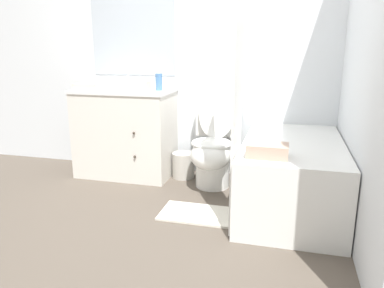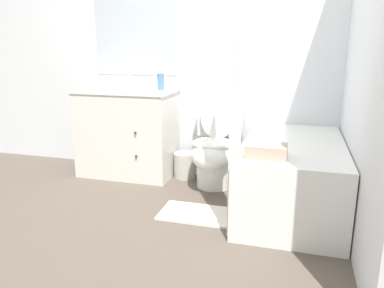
{
  "view_description": "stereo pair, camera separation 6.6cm",
  "coord_description": "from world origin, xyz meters",
  "px_view_note": "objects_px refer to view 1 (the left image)",
  "views": [
    {
      "loc": [
        0.8,
        -2.05,
        1.26
      ],
      "look_at": [
        0.07,
        0.7,
        0.52
      ],
      "focal_mm": 35.0,
      "sensor_mm": 36.0,
      "label": 1
    },
    {
      "loc": [
        0.86,
        -2.03,
        1.26
      ],
      "look_at": [
        0.07,
        0.7,
        0.52
      ],
      "focal_mm": 35.0,
      "sensor_mm": 36.0,
      "label": 2
    }
  ],
  "objects_px": {
    "hand_towel_folded": "(88,87)",
    "toilet": "(214,146)",
    "sink_faucet": "(132,84)",
    "tissue_box": "(142,86)",
    "vanity_cabinet": "(126,132)",
    "bath_mat": "(198,214)",
    "bathtub": "(291,174)",
    "bath_towel_folded": "(267,150)",
    "soap_dispenser": "(159,81)",
    "wastebasket": "(183,165)"
  },
  "relations": [
    {
      "from": "hand_towel_folded",
      "to": "toilet",
      "type": "bearing_deg",
      "value": 2.63
    },
    {
      "from": "tissue_box",
      "to": "vanity_cabinet",
      "type": "bearing_deg",
      "value": 166.75
    },
    {
      "from": "toilet",
      "to": "bath_towel_folded",
      "type": "relative_size",
      "value": 3.32
    },
    {
      "from": "toilet",
      "to": "bath_mat",
      "type": "height_order",
      "value": "toilet"
    },
    {
      "from": "vanity_cabinet",
      "to": "wastebasket",
      "type": "distance_m",
      "value": 0.66
    },
    {
      "from": "toilet",
      "to": "tissue_box",
      "type": "distance_m",
      "value": 0.88
    },
    {
      "from": "sink_faucet",
      "to": "bathtub",
      "type": "distance_m",
      "value": 1.82
    },
    {
      "from": "wastebasket",
      "to": "tissue_box",
      "type": "distance_m",
      "value": 0.87
    },
    {
      "from": "vanity_cabinet",
      "to": "sink_faucet",
      "type": "height_order",
      "value": "sink_faucet"
    },
    {
      "from": "bathtub",
      "to": "soap_dispenser",
      "type": "relative_size",
      "value": 7.42
    },
    {
      "from": "wastebasket",
      "to": "hand_towel_folded",
      "type": "height_order",
      "value": "hand_towel_folded"
    },
    {
      "from": "bathtub",
      "to": "bath_mat",
      "type": "bearing_deg",
      "value": -153.38
    },
    {
      "from": "vanity_cabinet",
      "to": "bath_mat",
      "type": "height_order",
      "value": "vanity_cabinet"
    },
    {
      "from": "soap_dispenser",
      "to": "bath_towel_folded",
      "type": "bearing_deg",
      "value": -39.62
    },
    {
      "from": "soap_dispenser",
      "to": "bath_towel_folded",
      "type": "height_order",
      "value": "soap_dispenser"
    },
    {
      "from": "hand_towel_folded",
      "to": "bath_towel_folded",
      "type": "distance_m",
      "value": 1.93
    },
    {
      "from": "soap_dispenser",
      "to": "wastebasket",
      "type": "bearing_deg",
      "value": 13.97
    },
    {
      "from": "bath_mat",
      "to": "wastebasket",
      "type": "bearing_deg",
      "value": 113.69
    },
    {
      "from": "bath_towel_folded",
      "to": "tissue_box",
      "type": "bearing_deg",
      "value": 145.29
    },
    {
      "from": "vanity_cabinet",
      "to": "toilet",
      "type": "bearing_deg",
      "value": -5.14
    },
    {
      "from": "sink_faucet",
      "to": "tissue_box",
      "type": "height_order",
      "value": "sink_faucet"
    },
    {
      "from": "soap_dispenser",
      "to": "bathtub",
      "type": "bearing_deg",
      "value": -18.2
    },
    {
      "from": "wastebasket",
      "to": "bath_mat",
      "type": "height_order",
      "value": "wastebasket"
    },
    {
      "from": "bathtub",
      "to": "wastebasket",
      "type": "height_order",
      "value": "bathtub"
    },
    {
      "from": "soap_dispenser",
      "to": "bath_towel_folded",
      "type": "relative_size",
      "value": 0.68
    },
    {
      "from": "wastebasket",
      "to": "hand_towel_folded",
      "type": "bearing_deg",
      "value": -168.61
    },
    {
      "from": "tissue_box",
      "to": "soap_dispenser",
      "type": "relative_size",
      "value": 0.78
    },
    {
      "from": "sink_faucet",
      "to": "toilet",
      "type": "relative_size",
      "value": 0.16
    },
    {
      "from": "vanity_cabinet",
      "to": "bath_towel_folded",
      "type": "height_order",
      "value": "vanity_cabinet"
    },
    {
      "from": "sink_faucet",
      "to": "bath_towel_folded",
      "type": "bearing_deg",
      "value": -37.08
    },
    {
      "from": "toilet",
      "to": "bath_mat",
      "type": "distance_m",
      "value": 0.77
    },
    {
      "from": "sink_faucet",
      "to": "hand_towel_folded",
      "type": "xyz_separation_m",
      "value": [
        -0.31,
        -0.32,
        -0.01
      ]
    },
    {
      "from": "bathtub",
      "to": "wastebasket",
      "type": "xyz_separation_m",
      "value": [
        -1.03,
        0.46,
        -0.15
      ]
    },
    {
      "from": "sink_faucet",
      "to": "toilet",
      "type": "xyz_separation_m",
      "value": [
        0.91,
        -0.27,
        -0.52
      ]
    },
    {
      "from": "toilet",
      "to": "bath_towel_folded",
      "type": "distance_m",
      "value": 1.0
    },
    {
      "from": "sink_faucet",
      "to": "bath_mat",
      "type": "bearing_deg",
      "value": -45.41
    },
    {
      "from": "wastebasket",
      "to": "tissue_box",
      "type": "relative_size",
      "value": 1.73
    },
    {
      "from": "wastebasket",
      "to": "hand_towel_folded",
      "type": "relative_size",
      "value": 1.02
    },
    {
      "from": "sink_faucet",
      "to": "tissue_box",
      "type": "bearing_deg",
      "value": -48.41
    },
    {
      "from": "toilet",
      "to": "wastebasket",
      "type": "relative_size",
      "value": 3.63
    },
    {
      "from": "sink_faucet",
      "to": "bath_towel_folded",
      "type": "height_order",
      "value": "sink_faucet"
    },
    {
      "from": "bath_towel_folded",
      "to": "hand_towel_folded",
      "type": "bearing_deg",
      "value": 156.41
    },
    {
      "from": "bathtub",
      "to": "sink_faucet",
      "type": "bearing_deg",
      "value": 159.32
    },
    {
      "from": "sink_faucet",
      "to": "bath_mat",
      "type": "xyz_separation_m",
      "value": [
        0.93,
        -0.94,
        -0.89
      ]
    },
    {
      "from": "bathtub",
      "to": "tissue_box",
      "type": "relative_size",
      "value": 9.55
    },
    {
      "from": "toilet",
      "to": "tissue_box",
      "type": "bearing_deg",
      "value": 177.32
    },
    {
      "from": "wastebasket",
      "to": "tissue_box",
      "type": "xyz_separation_m",
      "value": [
        -0.37,
        -0.09,
        0.78
      ]
    },
    {
      "from": "sink_faucet",
      "to": "bath_mat",
      "type": "relative_size",
      "value": 0.24
    },
    {
      "from": "bath_towel_folded",
      "to": "bath_mat",
      "type": "relative_size",
      "value": 0.47
    },
    {
      "from": "bath_mat",
      "to": "toilet",
      "type": "bearing_deg",
      "value": 91.83
    }
  ]
}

